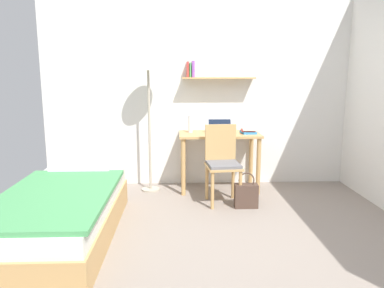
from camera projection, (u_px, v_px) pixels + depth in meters
The scene contains 10 objects.
ground_plane at pixel (218, 246), 3.30m from camera, with size 5.28×5.28×0.00m, color gray.
wall_back at pixel (203, 92), 5.05m from camera, with size 4.40×0.27×2.60m.
bed at pixel (61, 214), 3.44m from camera, with size 0.98×2.01×0.54m.
desk at pixel (219, 144), 4.86m from camera, with size 1.06×0.58×0.77m.
desk_chair at pixel (222, 161), 4.39m from camera, with size 0.44×0.45×0.94m.
standing_lamp at pixel (148, 70), 4.63m from camera, with size 0.38×0.38×1.81m.
laptop at pixel (220, 129), 4.84m from camera, with size 0.34×0.22×0.19m.
water_bottle at pixel (190, 124), 4.88m from camera, with size 0.06×0.06×0.23m, color silver.
book_stack at pixel (248, 131), 4.83m from camera, with size 0.20×0.25×0.07m.
handbag at pixel (246, 195), 4.26m from camera, with size 0.27×0.13×0.42m.
Camera 1 is at (-0.35, -3.06, 1.52)m, focal length 34.17 mm.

